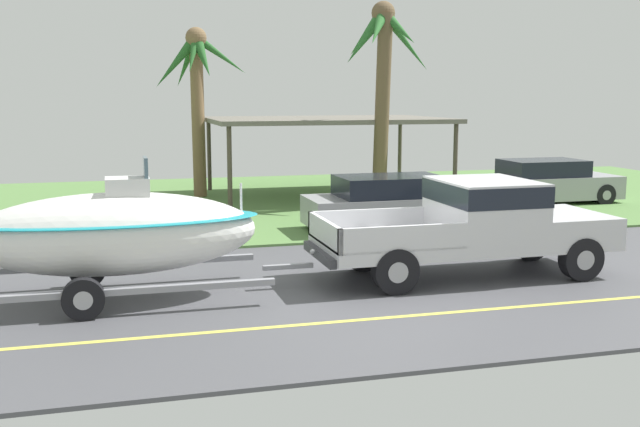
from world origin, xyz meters
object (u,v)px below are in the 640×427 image
Objects in this scene: parked_sedan_far at (547,182)px; palm_tree_mid at (196,77)px; pickup_truck_towing at (482,222)px; parked_sedan_near at (396,204)px; boat_on_trailer at (113,233)px; carport_awning at (326,121)px; palm_tree_near_right at (381,61)px.

palm_tree_mid reaches higher than parked_sedan_far.
pickup_truck_towing is 13.31m from palm_tree_mid.
pickup_truck_towing is 1.24× the size of parked_sedan_near.
parked_sedan_far is 0.78× the size of palm_tree_mid.
parked_sedan_far is (6.33, 7.93, -0.34)m from pickup_truck_towing.
palm_tree_mid is at bearing 77.46° from boat_on_trailer.
carport_awning reaches higher than parked_sedan_far.
parked_sedan_near is at bearing 35.24° from boat_on_trailer.
palm_tree_mid reaches higher than pickup_truck_towing.
palm_tree_near_right is at bearing 75.90° from parked_sedan_near.
palm_tree_mid reaches higher than boat_on_trailer.
parked_sedan_far is 6.45m from palm_tree_near_right.
boat_on_trailer reaches higher than pickup_truck_towing.
pickup_truck_towing is 0.76× the size of carport_awning.
carport_awning is (0.02, 6.54, 1.83)m from parked_sedan_near.
palm_tree_mid is (-5.05, 3.65, -0.43)m from palm_tree_near_right.
carport_awning is at bearing 89.83° from parked_sedan_near.
parked_sedan_far is at bearing -8.62° from palm_tree_near_right.
carport_awning is at bearing 110.06° from palm_tree_near_right.
pickup_truck_towing is 11.46m from carport_awning.
palm_tree_mid is at bearing 144.14° from palm_tree_near_right.
palm_tree_near_right is at bearing 48.21° from boat_on_trailer.
boat_on_trailer is 1.09× the size of palm_tree_mid.
carport_awning is 3.36m from palm_tree_near_right.
palm_tree_mid is (-4.06, 7.55, 3.26)m from parked_sedan_near.
carport_awning is 4.44m from palm_tree_mid.
carport_awning is (0.15, 11.36, 1.49)m from pickup_truck_towing.
pickup_truck_towing is at bearing -72.35° from palm_tree_mid.
palm_tree_mid is at bearing 107.65° from pickup_truck_towing.
pickup_truck_towing is 6.69m from boat_on_trailer.
boat_on_trailer is 8.36m from parked_sedan_near.
carport_awning is at bearing 89.25° from pickup_truck_towing.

